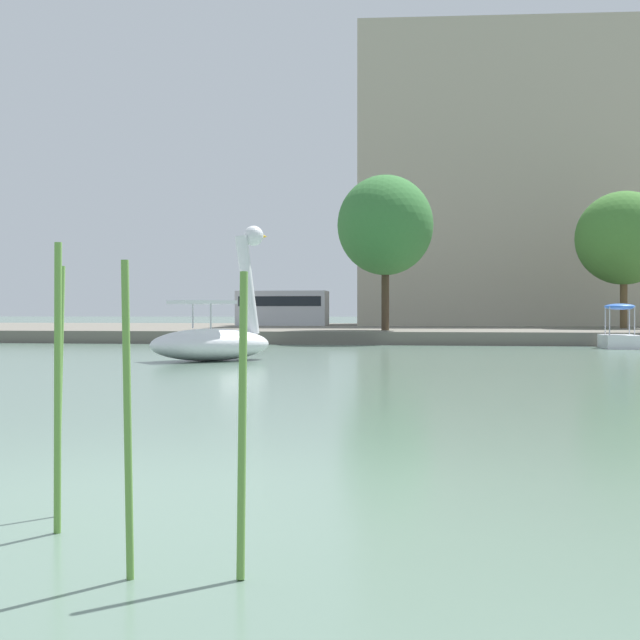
# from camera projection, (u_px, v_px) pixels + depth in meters

# --- Properties ---
(ground_plane) EXTENTS (596.34, 596.34, 0.00)m
(ground_plane) POSITION_uv_depth(u_px,v_px,m) (146.00, 490.00, 5.05)
(ground_plane) COLOR #567060
(shore_bank_far) EXTENTS (126.65, 24.71, 0.47)m
(shore_bank_far) POSITION_uv_depth(u_px,v_px,m) (403.00, 331.00, 40.59)
(shore_bank_far) COLOR #6B665B
(shore_bank_far) RESTS_ON ground_plane
(swan_boat) EXTENTS (3.24, 3.06, 3.24)m
(swan_boat) POSITION_uv_depth(u_px,v_px,m) (214.00, 336.00, 18.97)
(swan_boat) COLOR white
(swan_boat) RESTS_ON ground_plane
(pedal_boat_blue) EXTENTS (1.13, 2.09, 1.44)m
(pedal_boat_blue) POSITION_uv_depth(u_px,v_px,m) (620.00, 335.00, 25.93)
(pedal_boat_blue) COLOR white
(pedal_boat_blue) RESTS_ON ground_plane
(tree_broadleaf_left) EXTENTS (3.73, 4.47, 5.96)m
(tree_broadleaf_left) POSITION_uv_depth(u_px,v_px,m) (385.00, 226.00, 30.93)
(tree_broadleaf_left) COLOR #423323
(tree_broadleaf_left) RESTS_ON shore_bank_far
(tree_broadleaf_right) EXTENTS (4.62, 4.47, 6.02)m
(tree_broadleaf_right) POSITION_uv_depth(u_px,v_px,m) (624.00, 238.00, 35.29)
(tree_broadleaf_right) COLOR brown
(tree_broadleaf_right) RESTS_ON shore_bank_far
(parked_van) EXTENTS (4.87, 1.92, 1.87)m
(parked_van) POSITION_uv_depth(u_px,v_px,m) (283.00, 307.00, 43.61)
(parked_van) COLOR silver
(parked_van) RESTS_ON shore_bank_far
(apartment_block) EXTENTS (18.58, 12.06, 15.95)m
(apartment_block) POSITION_uv_depth(u_px,v_px,m) (513.00, 187.00, 46.41)
(apartment_block) COLOR #B2A893
(apartment_block) RESTS_ON shore_bank_far
(reed_clump_foreground) EXTENTS (3.06, 1.08, 1.54)m
(reed_clump_foreground) POSITION_uv_depth(u_px,v_px,m) (4.00, 399.00, 3.88)
(reed_clump_foreground) COLOR #669942
(reed_clump_foreground) RESTS_ON ground_plane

